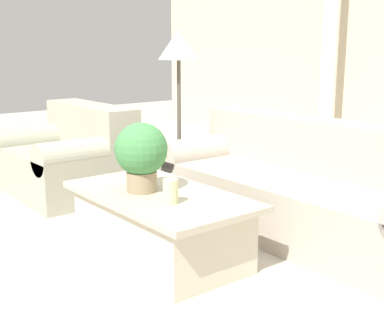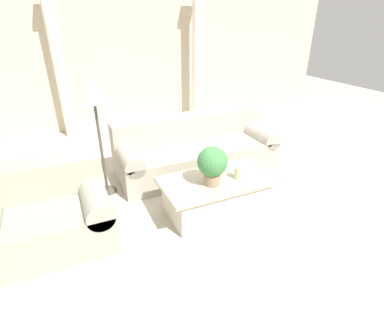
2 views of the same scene
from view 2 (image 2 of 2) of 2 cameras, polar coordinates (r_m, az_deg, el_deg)
ground_plane at (r=4.08m, az=0.62°, el=-5.10°), size 16.00×16.00×0.00m
wall_back at (r=6.74m, az=-12.71°, el=21.60°), size 10.00×0.06×3.20m
sofa_long at (r=4.62m, az=0.66°, el=3.55°), size 2.41×0.93×0.82m
loveseat at (r=3.49m, az=-26.14°, el=-7.75°), size 1.27×0.93×0.82m
coffee_table at (r=3.66m, az=4.57°, el=-5.12°), size 1.32×0.73×0.45m
potted_plant at (r=3.33m, az=3.88°, el=0.83°), size 0.34×0.34×0.45m
pillar_candle at (r=3.56m, az=8.78°, el=-0.89°), size 0.09×0.09×0.15m
floor_lamp at (r=3.83m, az=-18.19°, el=12.36°), size 0.36×0.36×1.51m
column_left at (r=6.23m, az=-23.99°, el=17.25°), size 0.28×0.28×2.63m
column_right at (r=6.88m, az=0.94°, el=20.15°), size 0.28×0.28×2.63m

